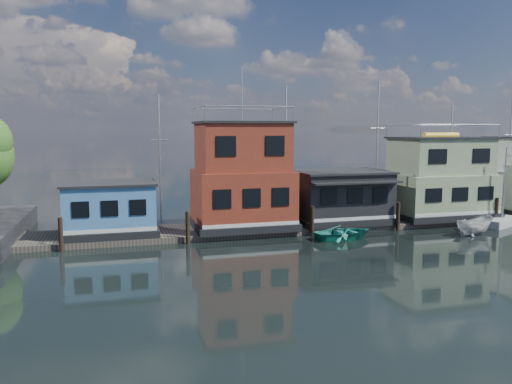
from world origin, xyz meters
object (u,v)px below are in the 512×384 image
object	(u,v)px
dinghy_white	(467,228)
houseboat_blue	(110,208)
houseboat_red	(242,178)
motorboat	(475,226)
dinghy_teal	(344,233)
houseboat_dark	(340,196)
day_sailer	(502,221)
houseboat_green	(439,179)

from	to	relation	value
dinghy_white	houseboat_blue	bearing A→B (deg)	93.92
houseboat_red	motorboat	distance (m)	17.39
motorboat	dinghy_teal	xyz separation A→B (m)	(-9.76, 1.42, -0.23)
houseboat_red	houseboat_dark	distance (m)	8.18
houseboat_blue	motorboat	distance (m)	26.24
houseboat_red	dinghy_teal	xyz separation A→B (m)	(6.30, -4.28, -3.66)
houseboat_dark	day_sailer	world-z (taller)	day_sailer
houseboat_red	day_sailer	world-z (taller)	houseboat_red
houseboat_blue	houseboat_dark	world-z (taller)	houseboat_dark
houseboat_dark	dinghy_teal	world-z (taller)	houseboat_dark
houseboat_red	houseboat_green	world-z (taller)	houseboat_red
motorboat	dinghy_teal	bearing A→B (deg)	69.96
houseboat_blue	houseboat_green	bearing A→B (deg)	0.00
houseboat_blue	dinghy_white	world-z (taller)	houseboat_blue
houseboat_blue	houseboat_red	world-z (taller)	houseboat_red
day_sailer	dinghy_white	distance (m)	5.48
houseboat_green	houseboat_blue	bearing A→B (deg)	-180.00
houseboat_dark	motorboat	bearing A→B (deg)	-35.15
day_sailer	dinghy_teal	world-z (taller)	day_sailer
houseboat_red	dinghy_teal	distance (m)	8.45
houseboat_green	day_sailer	world-z (taller)	houseboat_green
houseboat_blue	houseboat_red	distance (m)	9.69
houseboat_red	dinghy_teal	size ratio (longest dim) A/B	2.74
houseboat_dark	dinghy_teal	bearing A→B (deg)	-111.68
houseboat_blue	day_sailer	distance (m)	30.37
motorboat	day_sailer	xyz separation A→B (m)	(4.56, 2.37, -0.29)
houseboat_dark	dinghy_teal	xyz separation A→B (m)	(-1.70, -4.26, -1.97)
houseboat_red	houseboat_dark	size ratio (longest dim) A/B	1.60
houseboat_dark	dinghy_white	world-z (taller)	houseboat_dark
dinghy_teal	dinghy_white	distance (m)	9.35
day_sailer	houseboat_green	bearing A→B (deg)	112.90
houseboat_red	houseboat_dark	world-z (taller)	houseboat_red
day_sailer	motorboat	bearing A→B (deg)	-177.07
houseboat_green	dinghy_teal	xyz separation A→B (m)	(-10.70, -4.28, -3.10)
houseboat_blue	dinghy_white	xyz separation A→B (m)	(25.08, -5.47, -1.69)
houseboat_green	dinghy_white	size ratio (longest dim) A/B	4.28
houseboat_red	dinghy_teal	bearing A→B (deg)	-34.19
houseboat_dark	houseboat_green	world-z (taller)	houseboat_green
houseboat_dark	houseboat_green	distance (m)	9.07
houseboat_red	day_sailer	xyz separation A→B (m)	(20.63, -3.33, -3.72)
houseboat_blue	day_sailer	size ratio (longest dim) A/B	1.02
houseboat_blue	houseboat_dark	bearing A→B (deg)	-0.06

